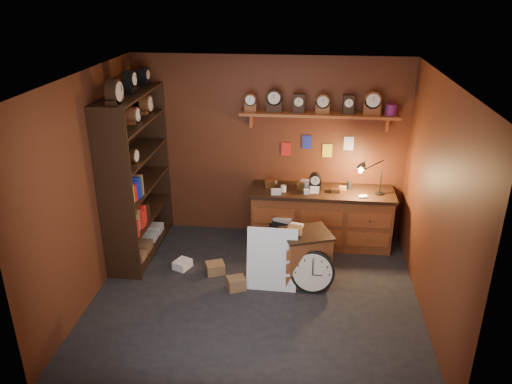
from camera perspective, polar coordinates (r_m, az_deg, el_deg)
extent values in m
plane|color=black|center=(6.37, -0.03, -11.76)|extent=(4.00, 4.00, 0.00)
cube|color=#582814|center=(7.39, 1.49, 5.00)|extent=(4.00, 0.02, 2.70)
cube|color=#582814|center=(4.14, -2.78, -10.55)|extent=(4.00, 0.02, 2.70)
cube|color=#582814|center=(6.24, -18.62, 0.26)|extent=(0.02, 3.60, 2.70)
cube|color=#582814|center=(5.86, 19.81, -1.38)|extent=(0.02, 3.60, 2.70)
cube|color=beige|center=(5.32, -0.03, 12.89)|extent=(4.00, 3.60, 0.02)
cube|color=#944820|center=(7.07, 7.17, 8.80)|extent=(2.20, 0.30, 0.04)
cube|color=#944820|center=(7.21, -0.53, 8.28)|extent=(0.04, 0.16, 0.20)
cube|color=#944820|center=(7.24, 14.71, 7.60)|extent=(0.04, 0.16, 0.20)
cylinder|color=#B21419|center=(7.13, 15.20, 9.09)|extent=(0.16, 0.16, 0.15)
cube|color=red|center=(7.37, 2.65, 4.93)|extent=(0.14, 0.01, 0.20)
cube|color=navy|center=(7.32, 5.02, 5.73)|extent=(0.14, 0.01, 0.20)
cube|color=yellow|center=(7.36, 7.33, 4.74)|extent=(0.14, 0.01, 0.20)
cube|color=silver|center=(7.33, 9.73, 5.52)|extent=(0.14, 0.01, 0.20)
cube|color=black|center=(7.13, -15.17, 1.80)|extent=(0.03, 1.60, 2.30)
cube|color=black|center=(6.39, -15.69, -0.79)|extent=(0.45, 0.03, 2.30)
cube|color=black|center=(7.75, -11.62, 3.84)|extent=(0.45, 0.03, 2.30)
cube|color=black|center=(7.52, -12.69, -6.09)|extent=(0.43, 1.54, 0.03)
cube|color=black|center=(7.29, -13.03, -2.65)|extent=(0.43, 1.54, 0.03)
cube|color=black|center=(7.11, -13.35, 0.62)|extent=(0.43, 1.54, 0.03)
cube|color=black|center=(6.96, -13.69, 4.05)|extent=(0.43, 1.54, 0.03)
cube|color=black|center=(6.83, -14.04, 7.62)|extent=(0.43, 1.54, 0.03)
cube|color=black|center=(6.74, -14.35, 10.73)|extent=(0.43, 1.54, 0.03)
cube|color=brown|center=(7.43, 7.41, -3.00)|extent=(2.00, 0.60, 0.80)
cube|color=black|center=(7.25, 7.58, 0.02)|extent=(2.06, 0.66, 0.05)
cube|color=#944820|center=(7.16, 7.43, -4.06)|extent=(1.92, 0.02, 0.52)
cylinder|color=black|center=(7.27, 13.92, -0.15)|extent=(0.12, 0.12, 0.02)
cylinder|color=black|center=(7.19, 14.06, 1.25)|extent=(0.02, 0.02, 0.38)
cylinder|color=black|center=(7.07, 13.31, 3.01)|extent=(0.27, 0.09, 0.14)
cone|color=black|center=(7.04, 12.18, 2.67)|extent=(0.18, 0.14, 0.18)
cube|color=brown|center=(6.56, 5.68, -7.39)|extent=(0.69, 0.63, 0.65)
cube|color=black|center=(6.40, 5.80, -4.74)|extent=(0.74, 0.68, 0.03)
cube|color=#944820|center=(6.36, 5.64, -8.47)|extent=(0.48, 0.19, 0.56)
cylinder|color=black|center=(6.36, 6.47, -9.04)|extent=(0.56, 0.17, 0.56)
cylinder|color=beige|center=(6.33, 6.47, -9.15)|extent=(0.49, 0.11, 0.48)
cube|color=black|center=(6.29, 6.50, -8.60)|extent=(0.01, 0.04, 0.18)
cube|color=black|center=(6.34, 7.02, -9.42)|extent=(0.13, 0.01, 0.01)
cube|color=silver|center=(6.53, 1.77, -10.81)|extent=(0.64, 0.19, 0.83)
cube|color=silver|center=(7.42, 2.78, -4.01)|extent=(0.65, 0.65, 0.53)
cube|color=black|center=(7.19, 2.65, -4.96)|extent=(0.41, 0.17, 0.42)
cube|color=brown|center=(6.80, -4.68, -8.65)|extent=(0.30, 0.28, 0.15)
cube|color=white|center=(6.96, -8.40, -8.17)|extent=(0.26, 0.28, 0.11)
cube|color=brown|center=(6.46, -2.27, -10.39)|extent=(0.27, 0.25, 0.16)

